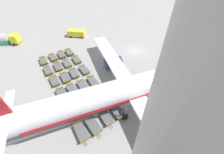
# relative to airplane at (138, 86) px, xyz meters

# --- Properties ---
(ground_plane) EXTENTS (500.00, 500.00, 0.00)m
(ground_plane) POSITION_rel_airplane_xyz_m (-14.34, 7.95, -3.56)
(ground_plane) COLOR gray
(airplane) EXTENTS (39.02, 45.10, 14.17)m
(airplane) POSITION_rel_airplane_xyz_m (0.00, 0.00, 0.00)
(airplane) COLOR white
(airplane) RESTS_ON ground_plane
(fuel_tanker_primary) EXTENTS (5.00, 7.71, 3.19)m
(fuel_tanker_primary) POSITION_rel_airplane_xyz_m (-32.16, -24.53, -2.21)
(fuel_tanker_primary) COLOR yellow
(fuel_tanker_primary) RESTS_ON ground_plane
(service_van) EXTENTS (4.49, 5.58, 1.99)m
(service_van) POSITION_rel_airplane_xyz_m (-28.61, -4.55, -2.46)
(service_van) COLOR yellow
(service_van) RESTS_ON ground_plane
(baggage_dolly_row_near_col_a) EXTENTS (3.73, 1.92, 0.92)m
(baggage_dolly_row_near_col_a) POSITION_rel_airplane_xyz_m (-18.35, -15.01, -3.09)
(baggage_dolly_row_near_col_a) COLOR #515459
(baggage_dolly_row_near_col_a) RESTS_ON ground_plane
(baggage_dolly_row_near_col_b) EXTENTS (3.73, 2.05, 0.92)m
(baggage_dolly_row_near_col_b) POSITION_rel_airplane_xyz_m (-14.13, -14.20, -3.09)
(baggage_dolly_row_near_col_b) COLOR #515459
(baggage_dolly_row_near_col_b) RESTS_ON ground_plane
(baggage_dolly_row_near_col_c) EXTENTS (3.73, 2.02, 0.92)m
(baggage_dolly_row_near_col_c) POSITION_rel_airplane_xyz_m (-10.17, -13.21, -3.09)
(baggage_dolly_row_near_col_c) COLOR #515459
(baggage_dolly_row_near_col_c) RESTS_ON ground_plane
(baggage_dolly_row_near_col_d) EXTENTS (3.72, 1.91, 0.92)m
(baggage_dolly_row_near_col_d) POSITION_rel_airplane_xyz_m (-5.98, -12.39, -3.09)
(baggage_dolly_row_near_col_d) COLOR #515459
(baggage_dolly_row_near_col_d) RESTS_ON ground_plane
(baggage_dolly_row_near_col_e) EXTENTS (3.73, 2.01, 0.92)m
(baggage_dolly_row_near_col_e) POSITION_rel_airplane_xyz_m (-1.68, -11.59, -3.09)
(baggage_dolly_row_near_col_e) COLOR #515459
(baggage_dolly_row_near_col_e) RESTS_ON ground_plane
(baggage_dolly_row_near_col_f) EXTENTS (3.73, 1.94, 0.92)m
(baggage_dolly_row_near_col_f) POSITION_rel_airplane_xyz_m (2.49, -10.69, -3.09)
(baggage_dolly_row_near_col_f) COLOR #515459
(baggage_dolly_row_near_col_f) RESTS_ON ground_plane
(baggage_dolly_row_mid_a_col_a) EXTENTS (3.73, 2.17, 0.92)m
(baggage_dolly_row_mid_a_col_a) POSITION_rel_airplane_xyz_m (-18.96, -12.66, -3.09)
(baggage_dolly_row_mid_a_col_a) COLOR #515459
(baggage_dolly_row_mid_a_col_a) RESTS_ON ground_plane
(baggage_dolly_row_mid_a_col_b) EXTENTS (3.72, 1.91, 0.92)m
(baggage_dolly_row_mid_a_col_b) POSITION_rel_airplane_xyz_m (-14.72, -11.99, -3.09)
(baggage_dolly_row_mid_a_col_b) COLOR #515459
(baggage_dolly_row_mid_a_col_b) RESTS_ON ground_plane
(baggage_dolly_row_mid_a_col_c) EXTENTS (3.73, 1.97, 0.92)m
(baggage_dolly_row_mid_a_col_c) POSITION_rel_airplane_xyz_m (-10.34, -11.02, -3.09)
(baggage_dolly_row_mid_a_col_c) COLOR #515459
(baggage_dolly_row_mid_a_col_c) RESTS_ON ground_plane
(baggage_dolly_row_mid_a_col_d) EXTENTS (3.73, 2.12, 0.92)m
(baggage_dolly_row_mid_a_col_d) POSITION_rel_airplane_xyz_m (-6.35, -10.31, -3.09)
(baggage_dolly_row_mid_a_col_d) COLOR #515459
(baggage_dolly_row_mid_a_col_d) RESTS_ON ground_plane
(baggage_dolly_row_mid_a_col_e) EXTENTS (3.72, 1.90, 0.92)m
(baggage_dolly_row_mid_a_col_e) POSITION_rel_airplane_xyz_m (-2.08, -9.48, -3.09)
(baggage_dolly_row_mid_a_col_e) COLOR #515459
(baggage_dolly_row_mid_a_col_e) RESTS_ON ground_plane
(baggage_dolly_row_mid_a_col_f) EXTENTS (3.73, 2.13, 0.92)m
(baggage_dolly_row_mid_a_col_f) POSITION_rel_airplane_xyz_m (2.26, -8.71, -3.09)
(baggage_dolly_row_mid_a_col_f) COLOR #515459
(baggage_dolly_row_mid_a_col_f) RESTS_ON ground_plane
(baggage_dolly_row_mid_b_col_a) EXTENTS (3.73, 1.93, 0.92)m
(baggage_dolly_row_mid_b_col_a) POSITION_rel_airplane_xyz_m (-19.36, -10.56, -3.09)
(baggage_dolly_row_mid_b_col_a) COLOR #515459
(baggage_dolly_row_mid_b_col_a) RESTS_ON ground_plane
(baggage_dolly_row_mid_b_col_b) EXTENTS (3.73, 2.05, 0.92)m
(baggage_dolly_row_mid_b_col_b) POSITION_rel_airplane_xyz_m (-15.12, -9.86, -3.09)
(baggage_dolly_row_mid_b_col_b) COLOR #515459
(baggage_dolly_row_mid_b_col_b) RESTS_ON ground_plane
(baggage_dolly_row_mid_b_col_c) EXTENTS (3.72, 1.91, 0.92)m
(baggage_dolly_row_mid_b_col_c) POSITION_rel_airplane_xyz_m (-10.97, -9.02, -3.09)
(baggage_dolly_row_mid_b_col_c) COLOR #515459
(baggage_dolly_row_mid_b_col_c) RESTS_ON ground_plane
(baggage_dolly_row_mid_b_col_d) EXTENTS (3.73, 1.99, 0.92)m
(baggage_dolly_row_mid_b_col_d) POSITION_rel_airplane_xyz_m (-6.61, -8.18, -3.09)
(baggage_dolly_row_mid_b_col_d) COLOR #515459
(baggage_dolly_row_mid_b_col_d) RESTS_ON ground_plane
(baggage_dolly_row_mid_b_col_e) EXTENTS (3.72, 1.90, 0.92)m
(baggage_dolly_row_mid_b_col_e) POSITION_rel_airplane_xyz_m (-2.49, -7.23, -3.09)
(baggage_dolly_row_mid_b_col_e) COLOR #515459
(baggage_dolly_row_mid_b_col_e) RESTS_ON ground_plane
(baggage_dolly_row_mid_b_col_f) EXTENTS (3.72, 1.89, 0.92)m
(baggage_dolly_row_mid_b_col_f) POSITION_rel_airplane_xyz_m (1.62, -6.40, -3.09)
(baggage_dolly_row_mid_b_col_f) COLOR #515459
(baggage_dolly_row_mid_b_col_f) RESTS_ON ground_plane
(baggage_dolly_row_far_col_a) EXTENTS (3.73, 2.03, 0.92)m
(baggage_dolly_row_far_col_a) POSITION_rel_airplane_xyz_m (-19.71, -8.49, -3.09)
(baggage_dolly_row_far_col_a) COLOR #515459
(baggage_dolly_row_far_col_a) RESTS_ON ground_plane
(baggage_dolly_row_far_col_b) EXTENTS (3.73, 1.93, 0.92)m
(baggage_dolly_row_far_col_b) POSITION_rel_airplane_xyz_m (-15.65, -7.46, -3.09)
(baggage_dolly_row_far_col_b) COLOR #515459
(baggage_dolly_row_far_col_b) RESTS_ON ground_plane
(baggage_dolly_row_far_col_c) EXTENTS (3.73, 2.06, 0.92)m
(baggage_dolly_row_far_col_c) POSITION_rel_airplane_xyz_m (-11.21, -6.67, -3.09)
(baggage_dolly_row_far_col_c) COLOR #515459
(baggage_dolly_row_far_col_c) RESTS_ON ground_plane
(baggage_dolly_row_far_col_d) EXTENTS (3.73, 1.96, 0.92)m
(baggage_dolly_row_far_col_d) POSITION_rel_airplane_xyz_m (-7.04, -5.98, -3.09)
(baggage_dolly_row_far_col_d) COLOR #515459
(baggage_dolly_row_far_col_d) RESTS_ON ground_plane
(baggage_dolly_row_far_col_e) EXTENTS (3.73, 2.13, 0.92)m
(baggage_dolly_row_far_col_e) POSITION_rel_airplane_xyz_m (-2.96, -4.92, -3.09)
(baggage_dolly_row_far_col_e) COLOR #515459
(baggage_dolly_row_far_col_e) RESTS_ON ground_plane
(baggage_dolly_row_far_col_f) EXTENTS (3.73, 1.99, 0.92)m
(baggage_dolly_row_far_col_f) POSITION_rel_airplane_xyz_m (1.25, -4.36, -3.09)
(baggage_dolly_row_far_col_f) COLOR #515459
(baggage_dolly_row_far_col_f) RESTS_ON ground_plane
(stand_guidance_stripe) EXTENTS (1.52, 32.75, 0.01)m
(stand_guidance_stripe) POSITION_rel_airplane_xyz_m (0.22, -9.61, -3.55)
(stand_guidance_stripe) COLOR white
(stand_guidance_stripe) RESTS_ON ground_plane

